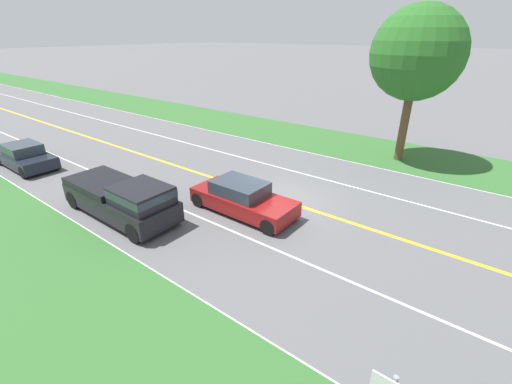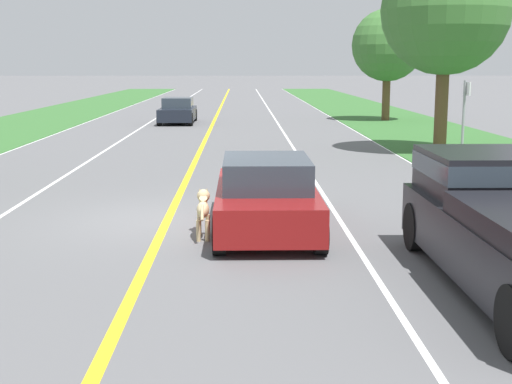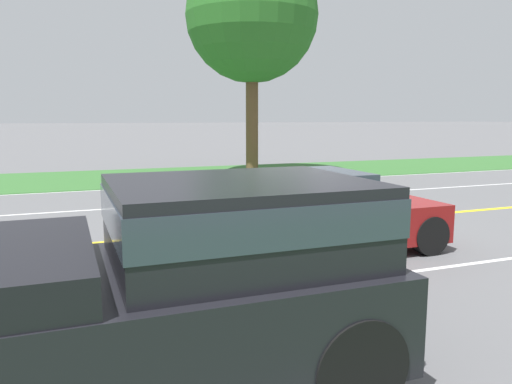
% 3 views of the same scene
% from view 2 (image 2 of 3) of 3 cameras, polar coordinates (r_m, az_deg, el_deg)
% --- Properties ---
extents(ground_plane, '(400.00, 400.00, 0.00)m').
position_cam_2_polar(ground_plane, '(14.60, -7.10, -2.23)').
color(ground_plane, '#5B5B5E').
extents(centre_divider_line, '(0.18, 160.00, 0.01)m').
position_cam_2_polar(centre_divider_line, '(14.60, -7.10, -2.21)').
color(centre_divider_line, yellow).
rests_on(centre_divider_line, ground).
extents(lane_edge_line_right, '(0.14, 160.00, 0.01)m').
position_cam_2_polar(lane_edge_line_right, '(15.53, 19.56, -1.98)').
color(lane_edge_line_right, white).
rests_on(lane_edge_line_right, ground).
extents(lane_dash_same_dir, '(0.10, 160.00, 0.01)m').
position_cam_2_polar(lane_dash_same_dir, '(14.66, 6.65, -2.15)').
color(lane_dash_same_dir, white).
rests_on(lane_dash_same_dir, ground).
extents(ego_car, '(1.90, 4.74, 1.39)m').
position_cam_2_polar(ego_car, '(13.59, 0.81, -0.28)').
color(ego_car, maroon).
rests_on(ego_car, ground).
extents(dog, '(0.26, 1.25, 0.85)m').
position_cam_2_polar(dog, '(13.01, -4.25, -1.32)').
color(dog, '#D1B784').
rests_on(dog, ground).
extents(oncoming_car, '(1.84, 4.32, 1.37)m').
position_cam_2_polar(oncoming_car, '(38.94, -6.28, 6.44)').
color(oncoming_car, black).
rests_on(oncoming_car, ground).
extents(roadside_tree_right_near, '(4.50, 4.50, 7.24)m').
position_cam_2_polar(roadside_tree_right_near, '(26.38, 14.93, 13.84)').
color(roadside_tree_right_near, brown).
rests_on(roadside_tree_right_near, ground).
extents(roadside_tree_right_far, '(4.00, 4.00, 6.19)m').
position_cam_2_polar(roadside_tree_right_far, '(40.98, 10.49, 11.45)').
color(roadside_tree_right_far, brown).
rests_on(roadside_tree_right_far, ground).
extents(street_sign, '(0.11, 0.64, 2.65)m').
position_cam_2_polar(street_sign, '(22.59, 16.32, 6.06)').
color(street_sign, gray).
rests_on(street_sign, ground).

